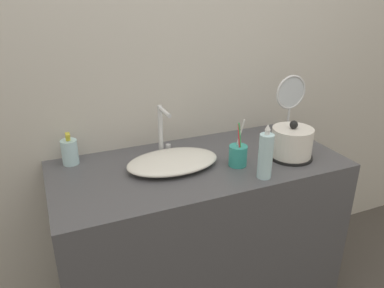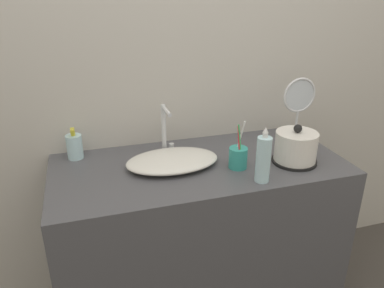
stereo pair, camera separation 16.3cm
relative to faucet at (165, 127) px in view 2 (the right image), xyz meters
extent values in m
cube|color=beige|center=(0.12, 0.16, 0.35)|extent=(6.00, 0.04, 2.60)
cube|color=#4C4C51|center=(0.12, -0.15, -0.54)|extent=(1.31, 0.60, 0.82)
ellipsoid|color=silver|center=(0.00, -0.14, -0.10)|extent=(0.41, 0.26, 0.05)
cylinder|color=silver|center=(0.00, 0.02, -0.01)|extent=(0.02, 0.02, 0.24)
cylinder|color=silver|center=(0.00, -0.05, 0.10)|extent=(0.02, 0.13, 0.02)
cylinder|color=silver|center=(0.03, 0.02, -0.11)|extent=(0.02, 0.02, 0.04)
cylinder|color=black|center=(0.53, -0.26, -0.13)|extent=(0.20, 0.20, 0.01)
cylinder|color=white|center=(0.53, -0.26, -0.06)|extent=(0.19, 0.19, 0.14)
sphere|color=black|center=(0.53, -0.26, 0.03)|extent=(0.04, 0.04, 0.04)
cylinder|color=teal|center=(0.27, -0.24, -0.08)|extent=(0.08, 0.08, 0.09)
cylinder|color=white|center=(0.27, -0.23, -0.01)|extent=(0.04, 0.03, 0.17)
cylinder|color=#E5333F|center=(0.26, -0.25, -0.01)|extent=(0.02, 0.01, 0.16)
cylinder|color=green|center=(0.26, -0.25, -0.01)|extent=(0.03, 0.01, 0.17)
cylinder|color=silver|center=(-0.41, 0.07, -0.07)|extent=(0.07, 0.07, 0.11)
cylinder|color=gold|center=(-0.41, 0.07, -0.01)|extent=(0.02, 0.02, 0.02)
cube|color=gold|center=(-0.41, 0.06, 0.01)|extent=(0.02, 0.04, 0.01)
cylinder|color=silver|center=(0.31, -0.38, -0.04)|extent=(0.06, 0.06, 0.19)
cylinder|color=white|center=(0.31, -0.38, 0.07)|extent=(0.02, 0.02, 0.02)
cone|color=white|center=(0.31, -0.38, 0.09)|extent=(0.02, 0.02, 0.02)
cylinder|color=silver|center=(0.64, -0.09, -0.13)|extent=(0.12, 0.12, 0.01)
cylinder|color=silver|center=(0.64, -0.09, -0.04)|extent=(0.01, 0.01, 0.17)
torus|color=silver|center=(0.64, -0.09, 0.12)|extent=(0.17, 0.01, 0.17)
cylinder|color=silver|center=(0.64, -0.09, 0.12)|extent=(0.15, 0.00, 0.15)
camera|label=1|loc=(-0.51, -1.53, 0.61)|focal=35.00mm
camera|label=2|loc=(-0.35, -1.59, 0.61)|focal=35.00mm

